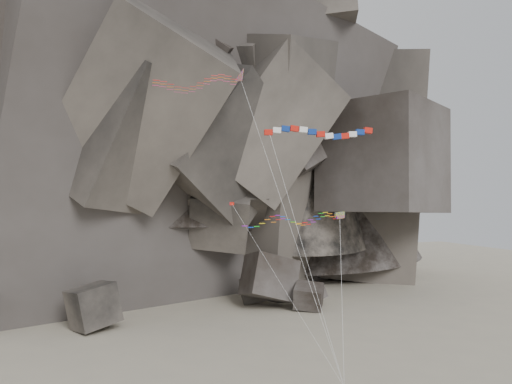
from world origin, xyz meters
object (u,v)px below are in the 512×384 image
object	(u,v)px
delta_kite	(193,83)
parafoil_kite	(290,220)
banner_kite	(319,133)
pennant_kite	(258,247)

from	to	relation	value
delta_kite	parafoil_kite	world-z (taller)	delta_kite
banner_kite	parafoil_kite	distance (m)	9.41
banner_kite	pennant_kite	world-z (taller)	banner_kite
banner_kite	delta_kite	bearing A→B (deg)	173.39
delta_kite	pennant_kite	xyz separation A→B (m)	(6.31, -1.92, -16.67)
banner_kite	pennant_kite	size ratio (longest dim) A/B	1.45
banner_kite	parafoil_kite	world-z (taller)	banner_kite
parafoil_kite	pennant_kite	size ratio (longest dim) A/B	0.94
pennant_kite	banner_kite	bearing A→B (deg)	-29.93
delta_kite	pennant_kite	distance (m)	17.93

